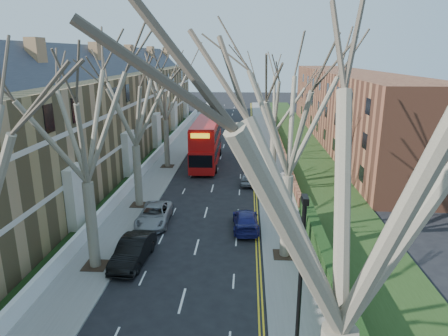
% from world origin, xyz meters
% --- Properties ---
extents(pavement_left, '(3.00, 102.00, 0.12)m').
position_xyz_m(pavement_left, '(-6.00, 39.00, 0.06)').
color(pavement_left, slate).
rests_on(pavement_left, ground).
extents(pavement_right, '(3.00, 102.00, 0.12)m').
position_xyz_m(pavement_right, '(6.00, 39.00, 0.06)').
color(pavement_right, slate).
rests_on(pavement_right, ground).
extents(terrace_left, '(9.70, 78.00, 13.60)m').
position_xyz_m(terrace_left, '(-13.65, 31.00, 5.53)').
color(terrace_left, olive).
rests_on(terrace_left, ground).
extents(flats_right, '(13.97, 54.00, 10.00)m').
position_xyz_m(flats_right, '(17.46, 43.00, 4.98)').
color(flats_right, brown).
rests_on(flats_right, ground).
extents(wall_hedge_right, '(0.70, 24.00, 1.80)m').
position_xyz_m(wall_hedge_right, '(7.70, 2.00, 1.12)').
color(wall_hedge_right, brown).
rests_on(wall_hedge_right, ground).
extents(front_wall_left, '(0.30, 78.00, 1.00)m').
position_xyz_m(front_wall_left, '(-7.65, 31.00, 0.62)').
color(front_wall_left, white).
rests_on(front_wall_left, ground).
extents(grass_verge_right, '(6.00, 102.00, 0.06)m').
position_xyz_m(grass_verge_right, '(10.50, 39.00, 0.15)').
color(grass_verge_right, '#203513').
rests_on(grass_verge_right, ground).
extents(lamp_post, '(0.18, 0.50, 8.11)m').
position_xyz_m(lamp_post, '(5.00, -3.50, 4.57)').
color(lamp_post, black).
rests_on(lamp_post, ground).
extents(tree_left_mid, '(10.50, 10.50, 14.71)m').
position_xyz_m(tree_left_mid, '(-5.70, 6.00, 9.56)').
color(tree_left_mid, '#716250').
rests_on(tree_left_mid, ground).
extents(tree_left_far, '(10.15, 10.15, 14.22)m').
position_xyz_m(tree_left_far, '(-5.70, 16.00, 9.24)').
color(tree_left_far, '#716250').
rests_on(tree_left_far, ground).
extents(tree_left_dist, '(10.50, 10.50, 14.71)m').
position_xyz_m(tree_left_dist, '(-5.70, 28.00, 9.56)').
color(tree_left_dist, '#716250').
rests_on(tree_left_dist, ground).
extents(tree_right_near, '(10.85, 10.85, 15.20)m').
position_xyz_m(tree_right_near, '(5.70, -6.00, 9.86)').
color(tree_right_near, '#716250').
rests_on(tree_right_near, ground).
extents(tree_right_mid, '(10.50, 10.50, 14.71)m').
position_xyz_m(tree_right_mid, '(5.70, 8.00, 9.56)').
color(tree_right_mid, '#716250').
rests_on(tree_right_mid, ground).
extents(tree_right_far, '(10.15, 10.15, 14.22)m').
position_xyz_m(tree_right_far, '(5.70, 22.00, 9.24)').
color(tree_right_far, '#716250').
rests_on(tree_right_far, ground).
extents(double_decker_bus, '(3.07, 11.87, 4.92)m').
position_xyz_m(double_decker_bus, '(-1.44, 29.76, 2.43)').
color(double_decker_bus, '#A10C0B').
rests_on(double_decker_bus, ground).
extents(car_left_mid, '(1.94, 4.76, 1.53)m').
position_xyz_m(car_left_mid, '(-3.60, 6.75, 0.77)').
color(car_left_mid, black).
rests_on(car_left_mid, ground).
extents(car_left_far, '(2.40, 4.97, 1.37)m').
position_xyz_m(car_left_far, '(-3.65, 12.65, 0.68)').
color(car_left_far, gray).
rests_on(car_left_far, ground).
extents(car_right_near, '(2.05, 4.59, 1.31)m').
position_xyz_m(car_right_near, '(3.22, 12.07, 0.65)').
color(car_right_near, navy).
rests_on(car_right_near, ground).
extents(car_right_mid, '(2.28, 4.87, 1.61)m').
position_xyz_m(car_right_mid, '(3.70, 23.04, 0.81)').
color(car_right_mid, gray).
rests_on(car_right_mid, ground).
extents(car_right_far, '(1.97, 4.41, 1.41)m').
position_xyz_m(car_right_far, '(3.70, 32.18, 0.70)').
color(car_right_far, black).
rests_on(car_right_far, ground).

